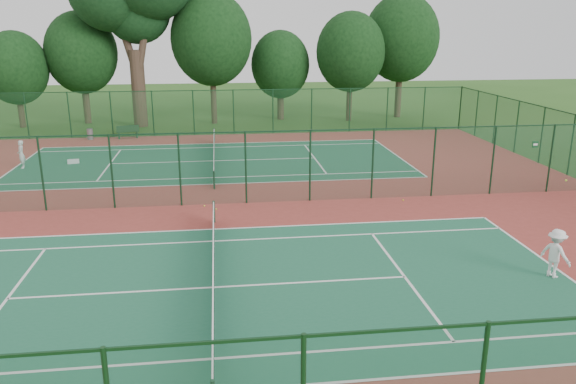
% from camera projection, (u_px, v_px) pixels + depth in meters
% --- Properties ---
extents(ground, '(120.00, 120.00, 0.00)m').
position_uv_depth(ground, '(214.00, 204.00, 26.78)').
color(ground, '#2A571B').
rests_on(ground, ground).
extents(red_pad, '(40.00, 36.00, 0.01)m').
position_uv_depth(red_pad, '(214.00, 204.00, 26.78)').
color(red_pad, maroon).
rests_on(red_pad, ground).
extents(court_near, '(23.77, 10.97, 0.01)m').
position_uv_depth(court_near, '(214.00, 287.00, 18.21)').
color(court_near, '#1E6042').
rests_on(court_near, red_pad).
extents(court_far, '(23.77, 10.97, 0.01)m').
position_uv_depth(court_far, '(214.00, 161.00, 35.34)').
color(court_far, '#1B5636').
rests_on(court_far, red_pad).
extents(fence_north, '(40.00, 0.09, 3.50)m').
position_uv_depth(fence_north, '(214.00, 112.00, 43.41)').
color(fence_north, '#194B27').
rests_on(fence_north, ground).
extents(fence_divider, '(40.00, 0.09, 3.50)m').
position_uv_depth(fence_divider, '(213.00, 168.00, 26.28)').
color(fence_divider, '#184930').
rests_on(fence_divider, ground).
extents(tennis_net_near, '(0.10, 12.90, 0.97)m').
position_uv_depth(tennis_net_near, '(214.00, 272.00, 18.06)').
color(tennis_net_near, '#163E26').
rests_on(tennis_net_near, ground).
extents(tennis_net_far, '(0.10, 12.90, 0.97)m').
position_uv_depth(tennis_net_far, '(214.00, 153.00, 35.19)').
color(tennis_net_far, '#13361F').
rests_on(tennis_net_far, ground).
extents(player_near, '(1.02, 1.25, 1.69)m').
position_uv_depth(player_near, '(556.00, 253.00, 18.77)').
color(player_near, white).
rests_on(player_near, court_near).
extents(player_far, '(0.56, 0.70, 1.66)m').
position_uv_depth(player_far, '(21.00, 154.00, 33.35)').
color(player_far, white).
rests_on(player_far, court_far).
extents(trash_bin, '(0.45, 0.45, 0.81)m').
position_uv_depth(trash_bin, '(90.00, 134.00, 41.96)').
color(trash_bin, slate).
rests_on(trash_bin, red_pad).
extents(bench, '(1.71, 0.89, 1.01)m').
position_uv_depth(bench, '(128.00, 132.00, 42.30)').
color(bench, '#113319').
rests_on(bench, red_pad).
extents(kit_bag, '(0.72, 0.38, 0.26)m').
position_uv_depth(kit_bag, '(73.00, 161.00, 34.65)').
color(kit_bag, silver).
rests_on(kit_bag, red_pad).
extents(stray_ball_a, '(0.07, 0.07, 0.07)m').
position_uv_depth(stray_ball_a, '(216.00, 209.00, 25.93)').
color(stray_ball_a, '#C7DB33').
rests_on(stray_ball_a, red_pad).
extents(stray_ball_b, '(0.07, 0.07, 0.07)m').
position_uv_depth(stray_ball_b, '(403.00, 200.00, 27.27)').
color(stray_ball_b, gold).
rests_on(stray_ball_b, red_pad).
extents(stray_ball_c, '(0.07, 0.07, 0.07)m').
position_uv_depth(stray_ball_c, '(204.00, 206.00, 26.39)').
color(stray_ball_c, yellow).
rests_on(stray_ball_c, red_pad).
extents(evergreen_row, '(39.00, 5.00, 12.00)m').
position_uv_depth(evergreen_row, '(220.00, 122.00, 49.91)').
color(evergreen_row, black).
rests_on(evergreen_row, ground).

